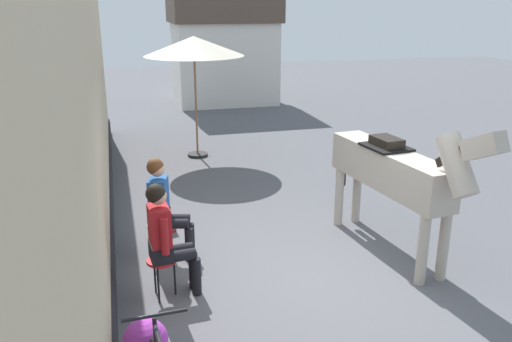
{
  "coord_description": "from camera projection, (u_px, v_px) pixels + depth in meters",
  "views": [
    {
      "loc": [
        -2.2,
        -5.48,
        3.29
      ],
      "look_at": [
        -0.4,
        1.2,
        1.05
      ],
      "focal_mm": 37.18,
      "sensor_mm": 36.0,
      "label": 1
    }
  ],
  "objects": [
    {
      "name": "saddled_horse_center",
      "position": [
        395.0,
        172.0,
        6.89
      ],
      "size": [
        0.7,
        2.99,
        2.06
      ],
      "color": "#B2A899",
      "rests_on": "ground_plane"
    },
    {
      "name": "seated_visitor_far",
      "position": [
        164.0,
        204.0,
        6.85
      ],
      "size": [
        0.61,
        0.48,
        1.39
      ],
      "color": "gold",
      "rests_on": "ground_plane"
    },
    {
      "name": "ground_plane",
      "position": [
        251.0,
        195.0,
        9.35
      ],
      "size": [
        40.0,
        40.0,
        0.0
      ],
      "primitive_type": "plane",
      "color": "#56565B"
    },
    {
      "name": "cafe_parasol",
      "position": [
        194.0,
        47.0,
        11.0
      ],
      "size": [
        2.1,
        2.1,
        2.58
      ],
      "color": "black",
      "rests_on": "ground_plane"
    },
    {
      "name": "pub_facade_wall",
      "position": [
        90.0,
        142.0,
        6.87
      ],
      "size": [
        0.34,
        14.0,
        3.4
      ],
      "color": "#CCB793",
      "rests_on": "ground_plane"
    },
    {
      "name": "satchel_bag",
      "position": [
        168.0,
        224.0,
        7.92
      ],
      "size": [
        0.22,
        0.3,
        0.2
      ],
      "primitive_type": "cube",
      "rotation": [
        0.0,
        0.0,
        5.1
      ],
      "color": "maroon",
      "rests_on": "ground_plane"
    },
    {
      "name": "seated_visitor_near",
      "position": [
        166.0,
        235.0,
        5.95
      ],
      "size": [
        0.61,
        0.49,
        1.39
      ],
      "color": "red",
      "rests_on": "ground_plane"
    },
    {
      "name": "distant_cottage",
      "position": [
        224.0,
        48.0,
        17.4
      ],
      "size": [
        3.4,
        2.6,
        3.5
      ],
      "color": "silver",
      "rests_on": "ground_plane"
    }
  ]
}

